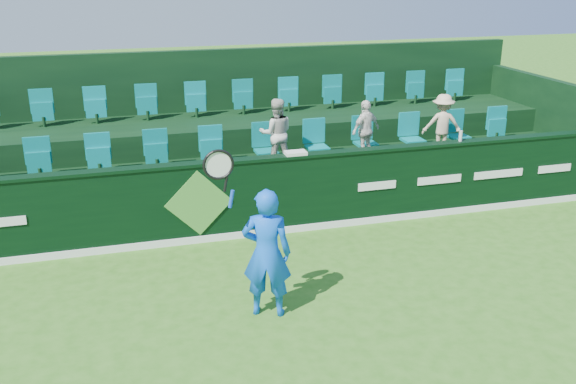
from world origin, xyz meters
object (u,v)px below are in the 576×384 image
object	(u,v)px
towel	(296,153)
drinks_bottle	(461,136)
tennis_player	(266,252)
spectator_right	(442,124)
spectator_left	(276,133)
spectator_middle	(366,130)

from	to	relation	value
towel	drinks_bottle	size ratio (longest dim) A/B	1.83
tennis_player	spectator_right	bearing A→B (deg)	39.64
spectator_left	drinks_bottle	world-z (taller)	spectator_left
spectator_middle	spectator_right	distance (m)	1.60
drinks_bottle	tennis_player	bearing A→B (deg)	-148.53
drinks_bottle	spectator_left	bearing A→B (deg)	160.06
spectator_left	towel	xyz separation A→B (m)	(0.03, -1.12, -0.06)
spectator_middle	towel	distance (m)	2.04
towel	spectator_middle	bearing A→B (deg)	33.24
spectator_middle	drinks_bottle	size ratio (longest dim) A/B	5.91
spectator_right	drinks_bottle	bearing A→B (deg)	94.36
tennis_player	spectator_right	size ratio (longest dim) A/B	2.01
spectator_left	spectator_middle	size ratio (longest dim) A/B	1.11
tennis_player	spectator_left	xyz separation A→B (m)	(1.12, 3.69, 0.55)
spectator_left	spectator_right	xyz separation A→B (m)	(3.34, 0.00, -0.05)
spectator_left	drinks_bottle	xyz separation A→B (m)	(3.09, -1.12, 0.01)
tennis_player	drinks_bottle	xyz separation A→B (m)	(4.21, 2.57, 0.57)
spectator_right	drinks_bottle	xyz separation A→B (m)	(-0.25, -1.12, 0.06)
spectator_left	towel	size ratio (longest dim) A/B	3.58
spectator_middle	spectator_left	bearing A→B (deg)	-23.68
tennis_player	towel	distance (m)	2.86
tennis_player	spectator_middle	size ratio (longest dim) A/B	2.05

